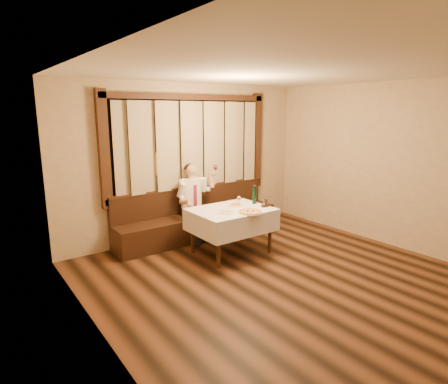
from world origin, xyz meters
TOP-DOWN VIEW (x-y plane):
  - room at (-0.00, 0.97)m, footprint 5.01×6.01m
  - banquette at (0.00, 2.72)m, footprint 3.20×0.61m
  - dining_table at (0.00, 1.70)m, footprint 1.27×0.97m
  - pizza at (0.08, 1.32)m, footprint 0.37×0.37m
  - pasta_red at (0.18, 1.82)m, footprint 0.26×0.26m
  - pasta_cream at (-0.21, 1.57)m, footprint 0.27×0.27m
  - green_bottle at (0.53, 1.75)m, footprint 0.07×0.07m
  - table_wine_glass at (0.22, 1.78)m, footprint 0.06×0.06m
  - cruet_caddy at (0.53, 1.47)m, footprint 0.13×0.07m
  - seated_man at (-0.13, 2.63)m, footprint 0.76×0.57m

SIDE VIEW (x-z plane):
  - banquette at x=0.00m, z-range -0.16..0.78m
  - dining_table at x=0.00m, z-range 0.27..1.03m
  - pizza at x=0.08m, z-range 0.75..0.79m
  - pasta_red at x=0.18m, z-range 0.75..0.84m
  - pasta_cream at x=-0.21m, z-range 0.75..0.84m
  - cruet_caddy at x=0.53m, z-range 0.74..0.87m
  - seated_man at x=-0.13m, z-range 0.12..1.51m
  - table_wine_glass at x=0.22m, z-range 0.80..0.97m
  - green_bottle at x=0.53m, z-range 0.73..1.05m
  - room at x=0.00m, z-range 0.09..2.91m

